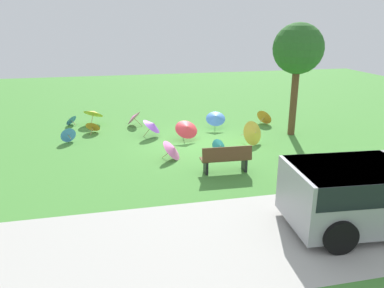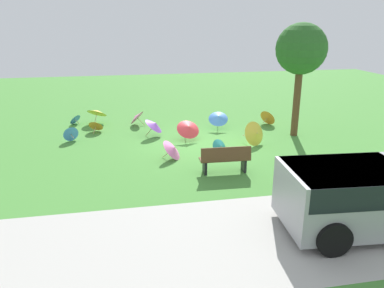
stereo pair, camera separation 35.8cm
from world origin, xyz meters
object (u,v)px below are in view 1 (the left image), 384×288
object	(u,v)px
van_dark	(380,190)
shade_tree	(298,50)
park_bench	(226,159)
parasol_orange_2	(265,116)
parasol_yellow_1	(94,113)
parasol_teal_0	(220,146)
parasol_red_0	(187,128)
parasol_yellow_2	(254,133)
parasol_pink_1	(173,149)
parasol_blue_1	(68,134)
parasol_blue_2	(216,117)
parasol_blue_0	(70,120)
parasol_orange_1	(93,126)
parasol_pink_0	(133,117)
parasol_purple_1	(153,125)

from	to	relation	value
van_dark	shade_tree	bearing A→B (deg)	-101.57
park_bench	parasol_orange_2	distance (m)	6.32
park_bench	parasol_yellow_1	bearing A→B (deg)	-58.51
parasol_teal_0	parasol_red_0	world-z (taller)	parasol_red_0
parasol_yellow_2	parasol_pink_1	bearing A→B (deg)	14.96
parasol_blue_1	parasol_blue_2	world-z (taller)	parasol_blue_2
parasol_blue_0	parasol_orange_1	xyz separation A→B (m)	(-1.06, 1.49, 0.05)
parasol_yellow_1	parasol_red_0	xyz separation A→B (m)	(-3.71, 3.39, -0.03)
parasol_orange_2	parasol_pink_1	size ratio (longest dim) A/B	0.86
parasol_pink_0	parasol_blue_2	distance (m)	3.81
parasol_orange_2	parasol_blue_2	xyz separation A→B (m)	(2.49, 0.35, 0.18)
parasol_blue_2	parasol_pink_1	bearing A→B (deg)	53.03
shade_tree	parasol_purple_1	size ratio (longest dim) A/B	4.54
parasol_blue_0	parasol_red_0	xyz separation A→B (m)	(-4.78, 3.47, 0.27)
parasol_blue_0	parasol_purple_1	distance (m)	4.40
shade_tree	parasol_blue_0	bearing A→B (deg)	-20.96
parasol_blue_2	park_bench	bearing A→B (deg)	77.83
parasol_pink_0	parasol_blue_2	bearing A→B (deg)	158.23
shade_tree	parasol_yellow_2	size ratio (longest dim) A/B	4.27
parasol_purple_1	parasol_blue_0	bearing A→B (deg)	-37.12
parasol_blue_0	parasol_pink_1	size ratio (longest dim) A/B	0.69
shade_tree	parasol_blue_2	size ratio (longest dim) A/B	4.52
shade_tree	parasol_blue_1	bearing A→B (deg)	-5.86
parasol_blue_2	parasol_red_0	xyz separation A→B (m)	(1.59, 1.34, -0.02)
parasol_pink_0	parasol_purple_1	xyz separation A→B (m)	(-0.68, 1.93, 0.11)
parasol_orange_1	parasol_blue_2	distance (m)	5.35
van_dark	parasol_blue_1	world-z (taller)	van_dark
van_dark	shade_tree	distance (m)	7.91
parasol_blue_0	parasol_blue_1	size ratio (longest dim) A/B	1.06
van_dark	parasol_pink_1	size ratio (longest dim) A/B	4.60
parasol_purple_1	parasol_orange_2	bearing A→B (deg)	-170.75
parasol_orange_1	parasol_red_0	world-z (taller)	parasol_red_0
parasol_purple_1	parasol_red_0	xyz separation A→B (m)	(-1.27, 0.82, 0.02)
parasol_teal_0	parasol_orange_1	size ratio (longest dim) A/B	0.94
parasol_pink_0	parasol_purple_1	world-z (taller)	parasol_purple_1
parasol_orange_1	parasol_orange_2	xyz separation A→B (m)	(-7.79, 0.29, 0.06)
parasol_blue_1	parasol_pink_0	bearing A→B (deg)	-145.10
parasol_pink_0	shade_tree	bearing A→B (deg)	156.31
parasol_orange_2	parasol_blue_1	distance (m)	8.79
van_dark	parasol_pink_0	size ratio (longest dim) A/B	4.74
parasol_pink_1	parasol_blue_2	world-z (taller)	parasol_blue_2
parasol_pink_0	parasol_orange_1	world-z (taller)	parasol_pink_0
park_bench	shade_tree	world-z (taller)	shade_tree
park_bench	parasol_yellow_2	distance (m)	3.12
parasol_pink_1	parasol_blue_1	bearing A→B (deg)	-36.80
parasol_teal_0	parasol_blue_2	xyz separation A→B (m)	(-0.75, -3.15, 0.26)
parasol_blue_0	parasol_yellow_2	bearing A→B (deg)	147.79
parasol_pink_0	parasol_yellow_2	bearing A→B (deg)	138.95
parasol_pink_0	parasol_pink_1	bearing A→B (deg)	102.51
parasol_pink_1	parasol_blue_1	world-z (taller)	parasol_pink_1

